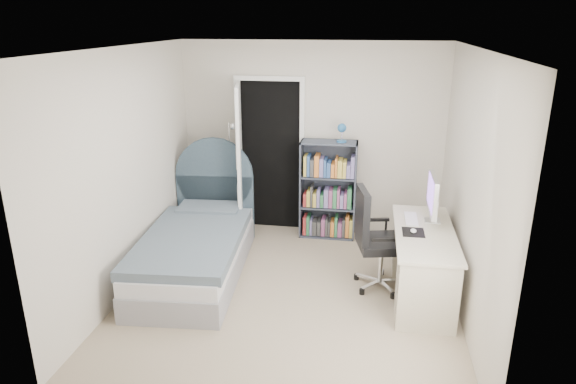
# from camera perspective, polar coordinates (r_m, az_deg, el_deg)

# --- Properties ---
(room_shell) EXTENTS (3.50, 3.70, 2.60)m
(room_shell) POSITION_cam_1_polar(r_m,az_deg,el_deg) (5.03, 0.23, 1.33)
(room_shell) COLOR gray
(room_shell) RESTS_ON ground
(door) EXTENTS (0.92, 0.82, 2.06)m
(door) POSITION_cam_1_polar(r_m,az_deg,el_deg) (6.66, -4.17, 3.74)
(door) COLOR black
(door) RESTS_ON ground
(bed) EXTENTS (1.17, 2.24, 1.34)m
(bed) POSITION_cam_1_polar(r_m,az_deg,el_deg) (5.93, -10.07, -5.98)
(bed) COLOR gray
(bed) RESTS_ON ground
(nightstand) EXTENTS (0.43, 0.43, 0.63)m
(nightstand) POSITION_cam_1_polar(r_m,az_deg,el_deg) (6.98, -7.95, -1.00)
(nightstand) COLOR #D5A883
(nightstand) RESTS_ON ground
(floor_lamp) EXTENTS (0.22, 0.22, 1.53)m
(floor_lamp) POSITION_cam_1_polar(r_m,az_deg,el_deg) (6.70, -6.18, 0.10)
(floor_lamp) COLOR silver
(floor_lamp) RESTS_ON ground
(bookcase) EXTENTS (0.72, 0.31, 1.52)m
(bookcase) POSITION_cam_1_polar(r_m,az_deg,el_deg) (6.69, 4.56, -0.18)
(bookcase) COLOR #3D4454
(bookcase) RESTS_ON ground
(desk) EXTENTS (0.59, 1.48, 1.22)m
(desk) POSITION_cam_1_polar(r_m,az_deg,el_deg) (5.49, 14.71, -7.32)
(desk) COLOR beige
(desk) RESTS_ON ground
(office_chair) EXTENTS (0.60, 0.62, 1.11)m
(office_chair) POSITION_cam_1_polar(r_m,az_deg,el_deg) (5.46, 9.52, -4.68)
(office_chair) COLOR silver
(office_chair) RESTS_ON ground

